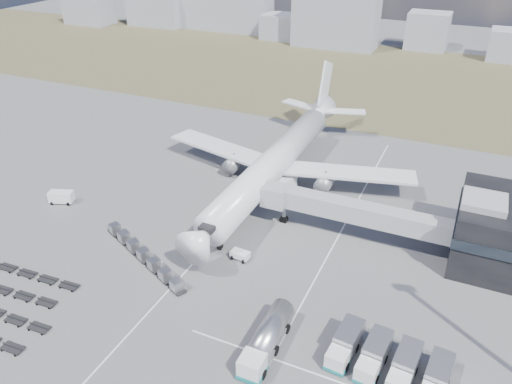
% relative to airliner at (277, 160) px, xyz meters
% --- Properties ---
extents(ground, '(420.00, 420.00, 0.00)m').
position_rel_airliner_xyz_m(ground, '(0.00, -32.38, -5.29)').
color(ground, '#565659').
rests_on(ground, ground).
extents(grass_strip, '(420.00, 90.00, 0.01)m').
position_rel_airliner_xyz_m(grass_strip, '(0.00, 77.62, -5.29)').
color(grass_strip, '#4A442C').
rests_on(grass_strip, ground).
extents(lane_markings, '(47.12, 110.00, 0.01)m').
position_rel_airliner_xyz_m(lane_markings, '(9.77, -29.38, -5.29)').
color(lane_markings, silver).
rests_on(lane_markings, ground).
extents(jet_bridge, '(30.30, 3.80, 7.05)m').
position_rel_airliner_xyz_m(jet_bridge, '(15.90, -11.95, -0.24)').
color(jet_bridge, '#939399').
rests_on(jet_bridge, ground).
extents(airliner, '(51.59, 64.53, 17.62)m').
position_rel_airliner_xyz_m(airliner, '(0.00, 0.00, 0.00)').
color(airliner, white).
rests_on(airliner, ground).
extents(skyline, '(290.57, 27.23, 25.17)m').
position_rel_airliner_xyz_m(skyline, '(6.56, 117.63, 4.81)').
color(skyline, '#9395A1').
rests_on(skyline, ground).
extents(fuel_tanker, '(2.98, 11.32, 3.65)m').
position_rel_airliner_xyz_m(fuel_tanker, '(14.86, -39.39, -3.47)').
color(fuel_tanker, white).
rests_on(fuel_tanker, ground).
extents(pushback_tug, '(2.99, 1.86, 1.33)m').
position_rel_airliner_xyz_m(pushback_tug, '(4.00, -24.38, -4.63)').
color(pushback_tug, white).
rests_on(pushback_tug, ground).
extents(utility_van, '(4.71, 3.33, 2.29)m').
position_rel_airliner_xyz_m(utility_van, '(-32.94, -22.69, -4.14)').
color(utility_van, white).
rests_on(utility_van, ground).
extents(catering_truck, '(4.13, 6.98, 3.00)m').
position_rel_airliner_xyz_m(catering_truck, '(2.39, -3.27, -3.76)').
color(catering_truck, white).
rests_on(catering_truck, ground).
extents(service_trucks_near, '(13.72, 8.45, 2.91)m').
position_rel_airliner_xyz_m(service_trucks_near, '(28.88, -36.58, -3.71)').
color(service_trucks_near, white).
rests_on(service_trucks_near, ground).
extents(uld_row, '(19.87, 10.36, 1.64)m').
position_rel_airliner_xyz_m(uld_row, '(-9.24, -30.74, -4.31)').
color(uld_row, black).
rests_on(uld_row, ground).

